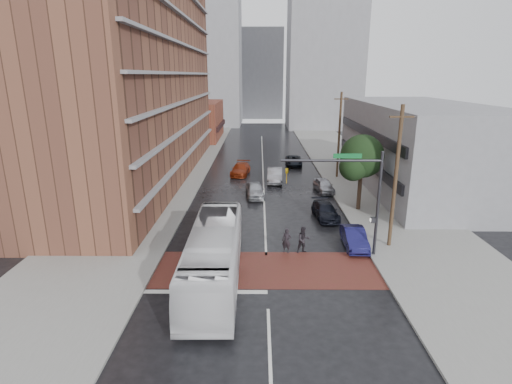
{
  "coord_description": "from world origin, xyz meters",
  "views": [
    {
      "loc": [
        -0.49,
        -22.35,
        11.81
      ],
      "look_at": [
        -0.72,
        5.93,
        3.5
      ],
      "focal_mm": 28.0,
      "sensor_mm": 36.0,
      "label": 1
    }
  ],
  "objects_px": {
    "pedestrian_b": "(303,240)",
    "car_parked_mid": "(325,211)",
    "car_travel_c": "(241,169)",
    "suv_travel": "(294,161)",
    "car_travel_a": "(255,190)",
    "car_travel_b": "(275,175)",
    "car_parked_near": "(354,238)",
    "car_parked_far": "(324,185)",
    "pedestrian_a": "(287,241)",
    "transit_bus": "(214,255)"
  },
  "relations": [
    {
      "from": "car_parked_mid",
      "to": "car_parked_far",
      "type": "xyz_separation_m",
      "value": [
        1.1,
        7.99,
        0.05
      ]
    },
    {
      "from": "car_travel_b",
      "to": "car_travel_c",
      "type": "height_order",
      "value": "car_travel_b"
    },
    {
      "from": "car_parked_mid",
      "to": "car_travel_a",
      "type": "bearing_deg",
      "value": 130.07
    },
    {
      "from": "car_travel_c",
      "to": "suv_travel",
      "type": "height_order",
      "value": "car_travel_c"
    },
    {
      "from": "pedestrian_a",
      "to": "car_parked_far",
      "type": "xyz_separation_m",
      "value": [
        4.89,
        14.99,
        -0.19
      ]
    },
    {
      "from": "pedestrian_a",
      "to": "car_parked_far",
      "type": "distance_m",
      "value": 15.77
    },
    {
      "from": "pedestrian_b",
      "to": "car_parked_mid",
      "type": "bearing_deg",
      "value": 51.58
    },
    {
      "from": "car_parked_mid",
      "to": "car_parked_far",
      "type": "distance_m",
      "value": 8.07
    },
    {
      "from": "suv_travel",
      "to": "car_parked_far",
      "type": "relative_size",
      "value": 1.15
    },
    {
      "from": "pedestrian_a",
      "to": "car_parked_near",
      "type": "distance_m",
      "value": 4.99
    },
    {
      "from": "car_travel_a",
      "to": "car_travel_c",
      "type": "bearing_deg",
      "value": 95.79
    },
    {
      "from": "car_parked_near",
      "to": "pedestrian_a",
      "type": "bearing_deg",
      "value": -167.06
    },
    {
      "from": "car_travel_c",
      "to": "pedestrian_a",
      "type": "bearing_deg",
      "value": -72.61
    },
    {
      "from": "car_parked_mid",
      "to": "pedestrian_a",
      "type": "bearing_deg",
      "value": -123.51
    },
    {
      "from": "suv_travel",
      "to": "pedestrian_b",
      "type": "bearing_deg",
      "value": -91.58
    },
    {
      "from": "pedestrian_a",
      "to": "car_travel_c",
      "type": "bearing_deg",
      "value": 121.1
    },
    {
      "from": "car_travel_a",
      "to": "pedestrian_b",
      "type": "bearing_deg",
      "value": -80.55
    },
    {
      "from": "car_travel_a",
      "to": "transit_bus",
      "type": "bearing_deg",
      "value": -102.81
    },
    {
      "from": "transit_bus",
      "to": "car_travel_c",
      "type": "distance_m",
      "value": 26.43
    },
    {
      "from": "pedestrian_b",
      "to": "pedestrian_a",
      "type": "bearing_deg",
      "value": 162.19
    },
    {
      "from": "pedestrian_b",
      "to": "car_parked_far",
      "type": "bearing_deg",
      "value": 58.21
    },
    {
      "from": "car_travel_b",
      "to": "car_parked_near",
      "type": "height_order",
      "value": "car_travel_b"
    },
    {
      "from": "car_travel_b",
      "to": "car_parked_far",
      "type": "relative_size",
      "value": 1.19
    },
    {
      "from": "pedestrian_a",
      "to": "pedestrian_b",
      "type": "bearing_deg",
      "value": 20.51
    },
    {
      "from": "car_travel_b",
      "to": "car_parked_far",
      "type": "bearing_deg",
      "value": -36.38
    },
    {
      "from": "car_travel_a",
      "to": "car_parked_far",
      "type": "xyz_separation_m",
      "value": [
        7.22,
        1.9,
        -0.05
      ]
    },
    {
      "from": "pedestrian_a",
      "to": "pedestrian_b",
      "type": "relative_size",
      "value": 0.93
    },
    {
      "from": "pedestrian_b",
      "to": "car_parked_near",
      "type": "xyz_separation_m",
      "value": [
        3.73,
        1.0,
        -0.26
      ]
    },
    {
      "from": "pedestrian_b",
      "to": "car_travel_a",
      "type": "bearing_deg",
      "value": 87.12
    },
    {
      "from": "car_travel_a",
      "to": "car_travel_b",
      "type": "bearing_deg",
      "value": 63.84
    },
    {
      "from": "transit_bus",
      "to": "suv_travel",
      "type": "distance_m",
      "value": 32.63
    },
    {
      "from": "transit_bus",
      "to": "car_parked_far",
      "type": "bearing_deg",
      "value": 62.79
    },
    {
      "from": "suv_travel",
      "to": "car_parked_far",
      "type": "distance_m",
      "value": 12.95
    },
    {
      "from": "car_parked_near",
      "to": "car_parked_far",
      "type": "bearing_deg",
      "value": 91.39
    },
    {
      "from": "car_travel_a",
      "to": "car_parked_near",
      "type": "xyz_separation_m",
      "value": [
        7.22,
        -12.09,
        -0.05
      ]
    },
    {
      "from": "car_parked_far",
      "to": "car_travel_b",
      "type": "bearing_deg",
      "value": 134.39
    },
    {
      "from": "pedestrian_b",
      "to": "car_parked_near",
      "type": "height_order",
      "value": "pedestrian_b"
    },
    {
      "from": "car_travel_b",
      "to": "car_travel_c",
      "type": "bearing_deg",
      "value": 142.12
    },
    {
      "from": "transit_bus",
      "to": "car_travel_a",
      "type": "height_order",
      "value": "transit_bus"
    },
    {
      "from": "pedestrian_b",
      "to": "suv_travel",
      "type": "distance_m",
      "value": 27.82
    },
    {
      "from": "car_travel_a",
      "to": "car_parked_near",
      "type": "bearing_deg",
      "value": -64.62
    },
    {
      "from": "car_travel_a",
      "to": "car_parked_far",
      "type": "distance_m",
      "value": 7.47
    },
    {
      "from": "car_parked_mid",
      "to": "car_parked_far",
      "type": "relative_size",
      "value": 1.1
    },
    {
      "from": "car_travel_a",
      "to": "suv_travel",
      "type": "relative_size",
      "value": 0.93
    },
    {
      "from": "transit_bus",
      "to": "pedestrian_b",
      "type": "relative_size",
      "value": 6.42
    },
    {
      "from": "car_parked_mid",
      "to": "car_travel_c",
      "type": "bearing_deg",
      "value": 112.3
    },
    {
      "from": "car_parked_mid",
      "to": "pedestrian_b",
      "type": "bearing_deg",
      "value": -115.69
    },
    {
      "from": "car_parked_mid",
      "to": "transit_bus",
      "type": "bearing_deg",
      "value": -132.17
    },
    {
      "from": "car_travel_c",
      "to": "car_parked_near",
      "type": "height_order",
      "value": "car_travel_c"
    },
    {
      "from": "car_travel_a",
      "to": "car_parked_far",
      "type": "height_order",
      "value": "car_travel_a"
    }
  ]
}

